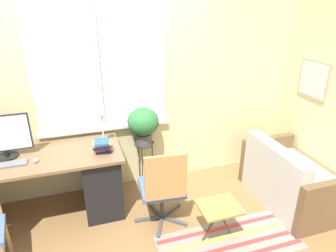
# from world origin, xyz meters

# --- Properties ---
(ground_plane) EXTENTS (14.00, 14.00, 0.00)m
(ground_plane) POSITION_xyz_m (0.00, 0.00, 0.00)
(ground_plane) COLOR olive
(wall_back_with_window) EXTENTS (9.00, 0.12, 2.70)m
(wall_back_with_window) POSITION_xyz_m (-0.00, 0.80, 1.36)
(wall_back_with_window) COLOR beige
(wall_back_with_window) RESTS_ON ground_plane
(wall_right_with_picture) EXTENTS (0.08, 9.00, 2.70)m
(wall_right_with_picture) POSITION_xyz_m (2.47, 0.00, 1.35)
(wall_right_with_picture) COLOR beige
(wall_right_with_picture) RESTS_ON ground_plane
(desk) EXTENTS (2.01, 0.72, 0.77)m
(desk) POSITION_xyz_m (-0.93, 0.36, 0.41)
(desk) COLOR brown
(desk) RESTS_ON ground_plane
(monitor) EXTENTS (0.53, 0.22, 0.46)m
(monitor) POSITION_xyz_m (-1.07, 0.45, 1.00)
(monitor) COLOR black
(monitor) RESTS_ON desk
(keyboard) EXTENTS (0.42, 0.12, 0.02)m
(keyboard) POSITION_xyz_m (-1.07, 0.26, 0.78)
(keyboard) COLOR slate
(keyboard) RESTS_ON desk
(mouse) EXTENTS (0.05, 0.08, 0.04)m
(mouse) POSITION_xyz_m (-0.78, 0.25, 0.79)
(mouse) COLOR silver
(mouse) RESTS_ON desk
(desk_lamp) EXTENTS (0.12, 0.12, 0.38)m
(desk_lamp) POSITION_xyz_m (-0.09, 0.47, 1.03)
(desk_lamp) COLOR white
(desk_lamp) RESTS_ON desk
(book_stack) EXTENTS (0.20, 0.19, 0.13)m
(book_stack) POSITION_xyz_m (-0.12, 0.27, 0.84)
(book_stack) COLOR black
(book_stack) RESTS_ON desk
(office_chair_swivel) EXTENTS (0.58, 0.59, 0.93)m
(office_chair_swivel) POSITION_xyz_m (0.42, -0.14, 0.47)
(office_chair_swivel) COLOR #47474C
(office_chair_swivel) RESTS_ON ground_plane
(couch_loveseat) EXTENTS (0.73, 1.17, 0.76)m
(couch_loveseat) POSITION_xyz_m (1.98, -0.21, 0.27)
(couch_loveseat) COLOR beige
(couch_loveseat) RESTS_ON ground_plane
(plant_stand) EXTENTS (0.25, 0.25, 0.61)m
(plant_stand) POSITION_xyz_m (0.42, 0.66, 0.53)
(plant_stand) COLOR #333338
(plant_stand) RESTS_ON ground_plane
(potted_plant) EXTENTS (0.38, 0.38, 0.46)m
(potted_plant) POSITION_xyz_m (0.42, 0.66, 0.87)
(potted_plant) COLOR #514C47
(potted_plant) RESTS_ON plant_stand
(floor_rug_striped) EXTENTS (1.44, 0.61, 0.01)m
(floor_rug_striped) POSITION_xyz_m (0.98, -0.61, 0.00)
(floor_rug_striped) COLOR gray
(floor_rug_striped) RESTS_ON ground_plane
(folding_stool) EXTENTS (0.40, 0.34, 0.40)m
(folding_stool) POSITION_xyz_m (0.89, -0.51, 0.36)
(folding_stool) COLOR olive
(folding_stool) RESTS_ON ground_plane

